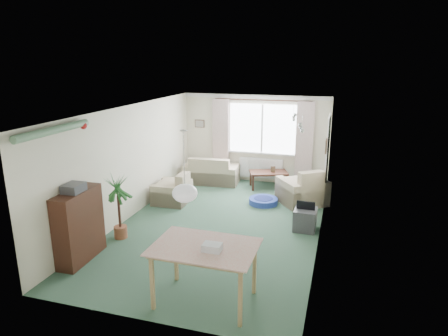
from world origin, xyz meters
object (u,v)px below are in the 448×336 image
(armchair_left, at_px, (172,188))
(bookshelf, at_px, (79,226))
(pet_bed, at_px, (263,201))
(coffee_table, at_px, (268,180))
(dining_table, at_px, (205,275))
(sofa, at_px, (211,170))
(tv_cube, at_px, (305,219))
(houseplant, at_px, (119,207))
(armchair_corner, at_px, (302,186))

(armchair_left, xyz_separation_m, bookshelf, (-0.34, -3.03, 0.25))
(pet_bed, bearing_deg, armchair_left, -166.06)
(coffee_table, relative_size, dining_table, 0.74)
(sofa, bearing_deg, coffee_table, 175.33)
(tv_cube, bearing_deg, coffee_table, 117.65)
(armchair_left, relative_size, pet_bed, 1.20)
(pet_bed, bearing_deg, dining_table, -90.24)
(sofa, relative_size, pet_bed, 2.19)
(houseplant, bearing_deg, armchair_left, 85.88)
(armchair_corner, xyz_separation_m, tv_cube, (0.22, -1.53, -0.22))
(pet_bed, bearing_deg, houseplant, -130.94)
(sofa, distance_m, houseplant, 3.90)
(armchair_corner, distance_m, tv_cube, 1.56)
(sofa, bearing_deg, pet_bed, 139.22)
(armchair_corner, height_order, coffee_table, armchair_corner)
(armchair_corner, height_order, dining_table, armchair_corner)
(armchair_corner, bearing_deg, pet_bed, -16.18)
(coffee_table, bearing_deg, dining_table, -88.91)
(houseplant, relative_size, tv_cube, 2.62)
(armchair_left, distance_m, coffee_table, 2.67)
(dining_table, distance_m, tv_cube, 3.10)
(armchair_corner, height_order, pet_bed, armchair_corner)
(houseplant, xyz_separation_m, pet_bed, (2.26, 2.61, -0.56))
(bookshelf, height_order, houseplant, houseplant)
(sofa, distance_m, bookshelf, 4.86)
(bookshelf, height_order, pet_bed, bookshelf)
(armchair_left, relative_size, coffee_table, 0.83)
(coffee_table, distance_m, dining_table, 5.35)
(armchair_corner, distance_m, dining_table, 4.51)
(sofa, relative_size, armchair_left, 1.82)
(armchair_left, height_order, bookshelf, bookshelf)
(houseplant, bearing_deg, coffee_table, 60.94)
(coffee_table, bearing_deg, armchair_left, -138.34)
(armchair_corner, xyz_separation_m, bookshelf, (-3.31, -3.87, 0.18))
(bookshelf, bearing_deg, armchair_left, 81.49)
(armchair_corner, bearing_deg, sofa, -56.34)
(houseplant, bearing_deg, bookshelf, -101.40)
(tv_cube, bearing_deg, bookshelf, -145.01)
(armchair_corner, height_order, armchair_left, armchair_corner)
(sofa, relative_size, coffee_table, 1.51)
(coffee_table, distance_m, bookshelf, 5.35)
(armchair_corner, bearing_deg, coffee_table, -79.94)
(armchair_corner, height_order, bookshelf, bookshelf)
(armchair_corner, xyz_separation_m, coffee_table, (-0.98, 0.93, -0.22))
(armchair_corner, bearing_deg, dining_table, 42.26)
(tv_cube, bearing_deg, dining_table, -109.42)
(sofa, relative_size, tv_cube, 3.11)
(armchair_corner, height_order, houseplant, houseplant)
(armchair_left, height_order, pet_bed, armchair_left)
(armchair_corner, relative_size, coffee_table, 0.99)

